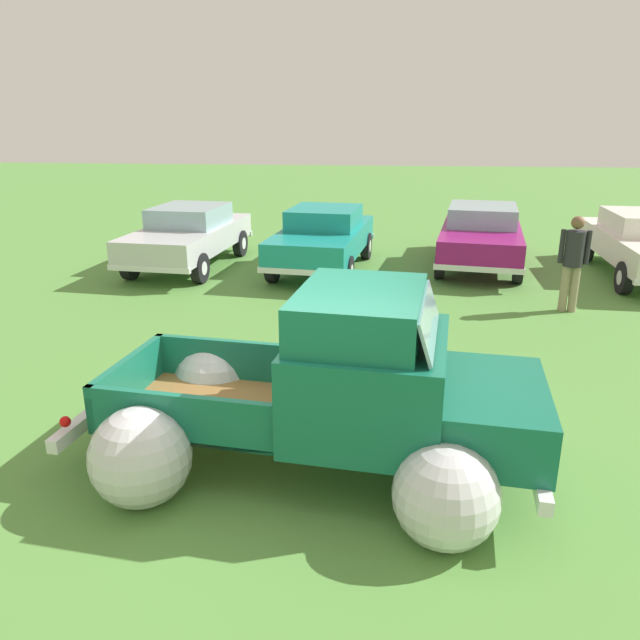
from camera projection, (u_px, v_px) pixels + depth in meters
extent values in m
plane|color=#548C3D|center=(305.00, 463.00, 6.42)|extent=(80.00, 80.00, 0.00)
cylinder|color=black|center=(450.00, 407.00, 6.80)|extent=(0.78, 0.31, 0.76)
cylinder|color=silver|center=(450.00, 407.00, 6.80)|extent=(0.37, 0.27, 0.34)
cylinder|color=black|center=(446.00, 498.00, 5.19)|extent=(0.78, 0.31, 0.76)
cylinder|color=silver|center=(446.00, 498.00, 5.19)|extent=(0.37, 0.27, 0.34)
cylinder|color=black|center=(213.00, 384.00, 7.38)|extent=(0.78, 0.31, 0.76)
cylinder|color=silver|center=(213.00, 384.00, 7.38)|extent=(0.37, 0.27, 0.34)
cylinder|color=black|center=(144.00, 460.00, 5.77)|extent=(0.78, 0.31, 0.76)
cylinder|color=silver|center=(144.00, 460.00, 5.77)|extent=(0.37, 0.27, 0.34)
sphere|color=silver|center=(215.00, 378.00, 7.40)|extent=(1.06, 1.06, 0.96)
sphere|color=silver|center=(141.00, 457.00, 5.70)|extent=(1.06, 1.06, 0.96)
cube|color=olive|center=(217.00, 408.00, 6.44)|extent=(2.21, 1.76, 0.04)
cube|color=#14664C|center=(240.00, 361.00, 7.04)|extent=(2.05, 0.31, 0.50)
cube|color=#14664C|center=(187.00, 420.00, 5.69)|extent=(2.05, 0.31, 0.50)
cube|color=#14664C|center=(308.00, 397.00, 6.16)|extent=(0.26, 1.54, 0.50)
cube|color=#14664C|center=(130.00, 379.00, 6.57)|extent=(0.26, 1.54, 0.50)
cube|color=#14664C|center=(369.00, 382.00, 5.97)|extent=(1.63, 1.85, 0.95)
cube|color=#14664C|center=(360.00, 313.00, 5.76)|extent=(1.32, 1.66, 0.45)
cube|color=#8CADB7|center=(429.00, 319.00, 5.64)|extent=(0.31, 1.47, 0.38)
cube|color=#14664C|center=(478.00, 411.00, 5.81)|extent=(1.43, 1.75, 0.55)
sphere|color=silver|center=(450.00, 403.00, 6.82)|extent=(1.02, 1.02, 0.92)
sphere|color=silver|center=(446.00, 496.00, 5.15)|extent=(1.02, 1.02, 0.92)
cube|color=silver|center=(107.00, 403.00, 6.73)|extent=(0.35, 1.98, 0.14)
cube|color=silver|center=(533.00, 448.00, 5.81)|extent=(0.35, 1.98, 0.14)
sphere|color=red|center=(144.00, 361.00, 7.39)|extent=(0.12, 0.12, 0.11)
sphere|color=red|center=(65.00, 422.00, 5.93)|extent=(0.12, 0.12, 0.11)
cylinder|color=black|center=(200.00, 268.00, 13.18)|extent=(0.26, 0.68, 0.66)
cylinder|color=silver|center=(200.00, 268.00, 13.18)|extent=(0.24, 0.32, 0.30)
cylinder|color=black|center=(130.00, 265.00, 13.48)|extent=(0.26, 0.68, 0.66)
cylinder|color=silver|center=(130.00, 265.00, 13.48)|extent=(0.24, 0.32, 0.30)
cylinder|color=black|center=(240.00, 243.00, 15.75)|extent=(0.26, 0.68, 0.66)
cylinder|color=silver|center=(240.00, 243.00, 15.75)|extent=(0.24, 0.32, 0.30)
cylinder|color=black|center=(181.00, 241.00, 16.05)|extent=(0.26, 0.68, 0.66)
cylinder|color=silver|center=(181.00, 241.00, 16.05)|extent=(0.24, 0.32, 0.30)
cube|color=silver|center=(188.00, 238.00, 14.50)|extent=(2.14, 4.45, 0.55)
cube|color=#8CADB7|center=(190.00, 215.00, 14.50)|extent=(1.68, 1.94, 0.45)
cube|color=silver|center=(220.00, 232.00, 16.54)|extent=(1.82, 0.27, 0.12)
cube|color=silver|center=(149.00, 269.00, 12.61)|extent=(1.82, 0.27, 0.12)
cylinder|color=black|center=(347.00, 271.00, 12.91)|extent=(0.28, 0.68, 0.66)
cylinder|color=silver|center=(347.00, 271.00, 12.91)|extent=(0.25, 0.32, 0.30)
cylinder|color=black|center=(273.00, 267.00, 13.25)|extent=(0.28, 0.68, 0.66)
cylinder|color=silver|center=(273.00, 267.00, 13.25)|extent=(0.25, 0.32, 0.30)
cylinder|color=black|center=(366.00, 246.00, 15.42)|extent=(0.28, 0.68, 0.66)
cylinder|color=silver|center=(366.00, 246.00, 15.42)|extent=(0.25, 0.32, 0.30)
cylinder|color=black|center=(303.00, 243.00, 15.76)|extent=(0.28, 0.68, 0.66)
cylinder|color=silver|center=(303.00, 243.00, 15.76)|extent=(0.25, 0.32, 0.30)
cube|color=teal|center=(323.00, 240.00, 14.22)|extent=(2.25, 4.41, 0.55)
cube|color=teal|center=(325.00, 217.00, 14.22)|extent=(1.72, 1.94, 0.45)
cube|color=silver|center=(340.00, 235.00, 16.22)|extent=(1.82, 0.31, 0.12)
cube|color=silver|center=(301.00, 272.00, 12.38)|extent=(1.82, 0.31, 0.12)
cylinder|color=black|center=(518.00, 268.00, 13.16)|extent=(0.30, 0.68, 0.66)
cylinder|color=silver|center=(518.00, 268.00, 13.16)|extent=(0.25, 0.33, 0.30)
cylinder|color=black|center=(440.00, 264.00, 13.55)|extent=(0.30, 0.68, 0.66)
cylinder|color=silver|center=(440.00, 264.00, 13.55)|extent=(0.25, 0.33, 0.30)
cylinder|color=black|center=(513.00, 243.00, 15.81)|extent=(0.30, 0.68, 0.66)
cylinder|color=silver|center=(513.00, 243.00, 15.81)|extent=(0.25, 0.33, 0.30)
cylinder|color=black|center=(448.00, 240.00, 16.21)|extent=(0.30, 0.68, 0.66)
cylinder|color=silver|center=(448.00, 240.00, 16.21)|extent=(0.25, 0.33, 0.30)
cube|color=#8C1466|center=(481.00, 237.00, 14.56)|extent=(2.45, 4.74, 0.55)
cube|color=#8CADB7|center=(483.00, 215.00, 14.57)|extent=(1.81, 2.11, 0.45)
cube|color=silver|center=(481.00, 231.00, 16.68)|extent=(1.84, 0.38, 0.12)
cube|color=silver|center=(479.00, 269.00, 12.61)|extent=(1.84, 0.38, 0.12)
cylinder|color=black|center=(624.00, 278.00, 12.40)|extent=(0.23, 0.67, 0.66)
cylinder|color=silver|center=(624.00, 278.00, 12.40)|extent=(0.23, 0.31, 0.30)
cylinder|color=black|center=(587.00, 248.00, 15.14)|extent=(0.23, 0.67, 0.66)
cylinder|color=silver|center=(587.00, 248.00, 15.14)|extent=(0.23, 0.31, 0.30)
cube|color=silver|center=(614.00, 239.00, 15.72)|extent=(1.87, 0.19, 0.12)
cylinder|color=gray|center=(574.00, 289.00, 11.23)|extent=(0.17, 0.17, 0.86)
cylinder|color=gray|center=(564.00, 288.00, 11.27)|extent=(0.17, 0.17, 0.86)
cylinder|color=#26262B|center=(575.00, 249.00, 11.01)|extent=(0.38, 0.38, 0.64)
cylinder|color=#26262B|center=(588.00, 247.00, 10.95)|extent=(0.10, 0.10, 0.61)
cylinder|color=#26262B|center=(562.00, 246.00, 11.05)|extent=(0.10, 0.10, 0.61)
sphere|color=brown|center=(578.00, 223.00, 10.86)|extent=(0.26, 0.26, 0.23)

